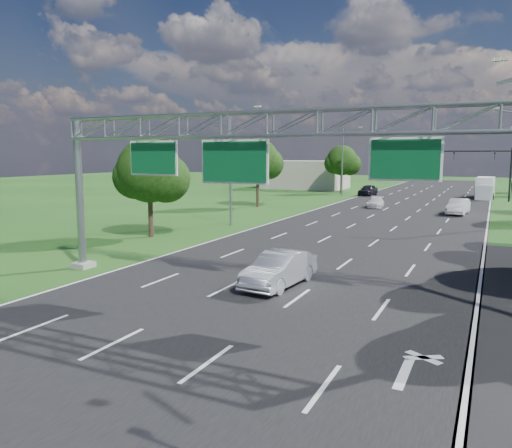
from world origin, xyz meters
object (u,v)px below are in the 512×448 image
Objects in this scene: traffic_signal at (482,162)px; box_truck at (485,188)px; sign_gantry at (272,138)px; silver_sedan at (279,269)px.

box_truck is at bearing 83.52° from traffic_signal.
sign_gantry is at bearing -97.68° from traffic_signal.
traffic_signal reaches higher than box_truck.
traffic_signal is at bearing 82.32° from sign_gantry.
traffic_signal is 5.95m from box_truck.
sign_gantry reaches higher than box_truck.
sign_gantry is 2.99× the size of box_truck.
silver_sedan is 57.02m from box_truck.
box_truck is at bearing 82.41° from sign_gantry.
traffic_signal is at bearing -93.49° from box_truck.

